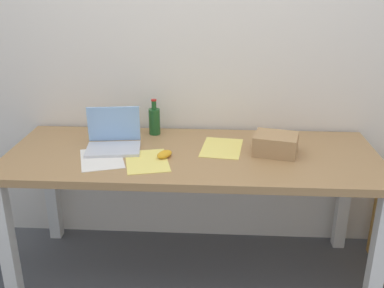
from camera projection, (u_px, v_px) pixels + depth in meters
The scene contains 10 objects.
ground_plane at pixel (192, 270), 2.64m from camera, with size 8.00×8.00×0.00m, color #515459.
back_wall at pixel (197, 37), 2.58m from camera, with size 5.20×0.08×2.60m, color silver.
desk at pixel (192, 169), 2.40m from camera, with size 1.97×0.76×0.76m.
laptop_left at pixel (114, 140), 2.41m from camera, with size 0.31×0.25×0.22m.
beer_bottle at pixel (154, 120), 2.61m from camera, with size 0.07×0.07×0.21m.
computer_mouse at pixel (164, 154), 2.30m from camera, with size 0.06×0.10×0.03m, color gold.
cardboard_box at pixel (276, 144), 2.34m from camera, with size 0.22×0.18×0.10m, color tan.
paper_sheet_front_left at pixel (102, 159), 2.29m from camera, with size 0.21×0.30×0.00m, color white.
paper_yellow_folder at pixel (147, 161), 2.26m from camera, with size 0.21×0.30×0.00m, color #F4E06B.
paper_sheet_near_back at pixel (222, 148), 2.43m from camera, with size 0.21×0.30×0.00m, color #F4E06B.
Camera 1 is at (0.13, -2.18, 1.66)m, focal length 41.73 mm.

